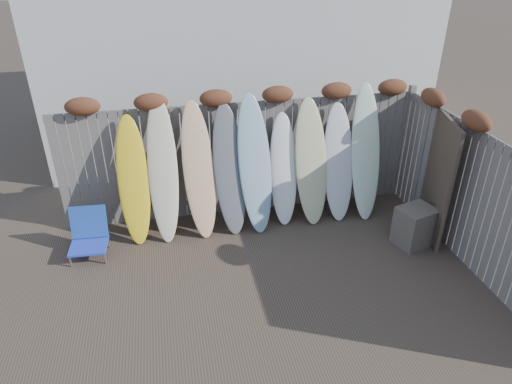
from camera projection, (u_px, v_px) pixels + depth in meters
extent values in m
plane|color=#493A2D|center=(274.00, 298.00, 6.20)|extent=(80.00, 80.00, 0.00)
cube|color=slate|center=(242.00, 159.00, 7.78)|extent=(6.00, 0.10, 2.00)
cube|color=slate|center=(404.00, 142.00, 8.29)|extent=(0.10, 0.10, 2.10)
ellipsoid|color=brown|center=(82.00, 107.00, 6.78)|extent=(0.52, 0.28, 0.28)
ellipsoid|color=brown|center=(151.00, 102.00, 6.96)|extent=(0.52, 0.28, 0.28)
ellipsoid|color=brown|center=(216.00, 98.00, 7.14)|extent=(0.52, 0.28, 0.28)
ellipsoid|color=brown|center=(278.00, 94.00, 7.32)|extent=(0.52, 0.28, 0.28)
ellipsoid|color=brown|center=(337.00, 91.00, 7.50)|extent=(0.52, 0.28, 0.28)
ellipsoid|color=brown|center=(393.00, 87.00, 7.68)|extent=(0.52, 0.28, 0.28)
cube|color=slate|center=(478.00, 204.00, 6.43)|extent=(0.10, 4.40, 2.00)
ellipsoid|color=brown|center=(476.00, 121.00, 6.24)|extent=(0.28, 0.56, 0.28)
ellipsoid|color=brown|center=(433.00, 97.00, 7.18)|extent=(0.28, 0.56, 0.28)
cube|color=silver|center=(230.00, 4.00, 10.42)|extent=(8.00, 5.00, 6.00)
cube|color=blue|center=(89.00, 246.00, 6.91)|extent=(0.57, 0.50, 0.03)
cube|color=#2249AB|center=(89.00, 222.00, 7.00)|extent=(0.55, 0.19, 0.50)
cylinder|color=#B8B8C0|center=(70.00, 261.00, 6.74)|extent=(0.03, 0.03, 0.20)
cylinder|color=#B7B7BF|center=(76.00, 245.00, 7.10)|extent=(0.03, 0.03, 0.20)
cylinder|color=#B9B9C1|center=(105.00, 258.00, 6.81)|extent=(0.03, 0.03, 0.20)
cylinder|color=#B4B4BC|center=(109.00, 242.00, 7.16)|extent=(0.03, 0.03, 0.20)
cube|color=brown|center=(415.00, 226.00, 7.18)|extent=(0.65, 0.59, 0.64)
cube|color=#362620|center=(436.00, 177.00, 7.19)|extent=(0.41, 1.29, 1.99)
ellipsoid|color=yellow|center=(133.00, 181.00, 7.08)|extent=(0.50, 0.72, 1.98)
ellipsoid|color=beige|center=(163.00, 171.00, 7.11)|extent=(0.52, 0.81, 2.22)
ellipsoid|color=#FFBF92|center=(199.00, 171.00, 7.22)|extent=(0.56, 0.79, 2.13)
ellipsoid|color=#5D5E63|center=(230.00, 170.00, 7.32)|extent=(0.57, 0.77, 2.06)
ellipsoid|color=#8EB2C2|center=(255.00, 165.00, 7.35)|extent=(0.60, 0.81, 2.19)
ellipsoid|color=white|center=(283.00, 170.00, 7.60)|extent=(0.51, 0.69, 1.83)
ellipsoid|color=beige|center=(311.00, 162.00, 7.59)|extent=(0.56, 0.74, 2.06)
ellipsoid|color=silver|center=(338.00, 163.00, 7.71)|extent=(0.55, 0.71, 1.94)
ellipsoid|color=silver|center=(366.00, 153.00, 7.71)|extent=(0.55, 0.82, 2.24)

